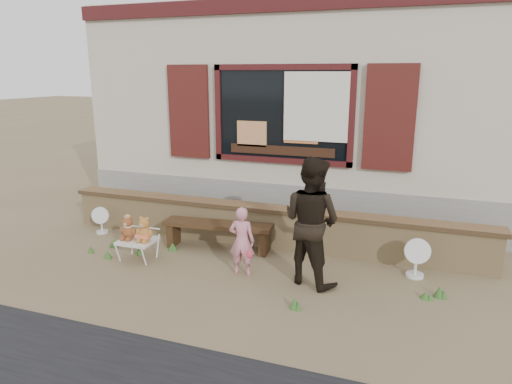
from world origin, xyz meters
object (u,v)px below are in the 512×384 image
at_px(adult, 311,221).
at_px(folding_chair, 137,241).
at_px(child, 242,241).
at_px(teddy_bear_right, 145,229).
at_px(teddy_bear_left, 128,227).
at_px(bench, 218,230).

bearing_deg(adult, folding_chair, 25.36).
height_order(child, adult, adult).
xyz_separation_m(folding_chair, child, (1.67, 0.05, 0.20)).
bearing_deg(teddy_bear_right, teddy_bear_left, -180.00).
relative_size(teddy_bear_right, adult, 0.22).
relative_size(teddy_bear_left, child, 0.38).
bearing_deg(teddy_bear_right, folding_chair, 180.00).
bearing_deg(teddy_bear_left, bench, 34.24).
height_order(folding_chair, child, child).
height_order(teddy_bear_left, child, child).
relative_size(folding_chair, child, 0.54).
height_order(teddy_bear_right, child, child).
bearing_deg(teddy_bear_left, adult, 1.39).
xyz_separation_m(teddy_bear_left, teddy_bear_right, (0.28, 0.01, 0.01)).
bearing_deg(teddy_bear_left, folding_chair, 0.00).
xyz_separation_m(teddy_bear_left, adult, (2.77, 0.13, 0.36)).
distance_m(folding_chair, adult, 2.69).
height_order(bench, child, child).
bearing_deg(child, adult, 178.95).
bearing_deg(child, bench, -52.07).
height_order(folding_chair, adult, adult).
bearing_deg(bench, folding_chair, -146.35).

